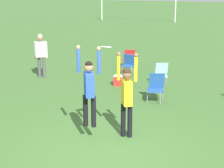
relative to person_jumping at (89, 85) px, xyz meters
The scene contains 11 objects.
ground_plane 1.50m from the person_jumping, 37.03° to the right, with size 120.00×120.00×0.00m, color #3D662D.
person_jumping is the anchor object (origin of this frame).
person_defending 0.95m from the person_jumping, 28.11° to the left, with size 0.53×0.43×2.12m.
frisbee 1.02m from the person_jumping, ahead, with size 0.25×0.24×0.06m.
camping_chair_1 7.81m from the person_jumping, 98.20° to the left, with size 0.61×0.65×0.79m.
camping_chair_3 6.61m from the person_jumping, 97.09° to the left, with size 0.55×0.59×0.83m.
camping_chair_4 5.47m from the person_jumping, 82.04° to the left, with size 0.61×0.66×0.82m.
camping_chair_5 3.70m from the person_jumping, 74.88° to the left, with size 0.62×0.67×0.89m.
person_spectator_near 6.41m from the person_jumping, 128.37° to the left, with size 0.60×0.45×1.73m.
cooler_box 5.01m from the person_jumping, 97.68° to the left, with size 0.47×0.31×0.38m.
soccer_goal 26.85m from the person_jumping, 101.53° to the left, with size 7.10×0.10×2.35m.
Camera 1 is at (2.61, -7.53, 3.78)m, focal length 60.00 mm.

